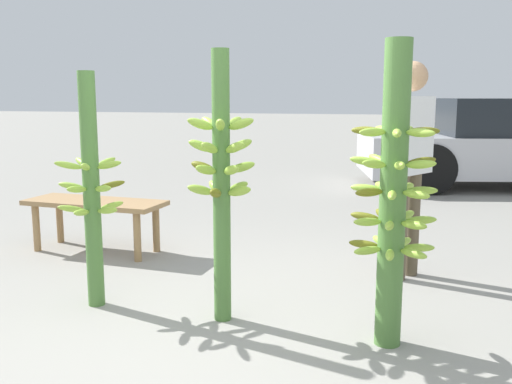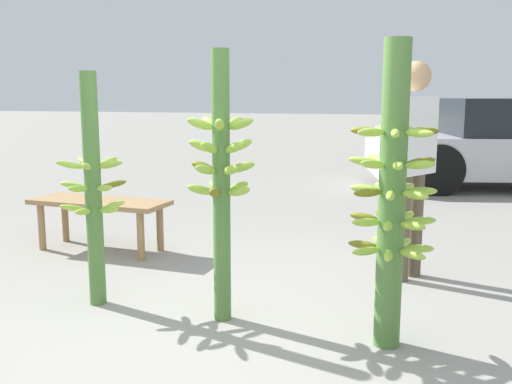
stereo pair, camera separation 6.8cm
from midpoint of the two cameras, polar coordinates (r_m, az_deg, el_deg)
name	(u,v)px [view 2 (the right image)]	position (r m, az deg, el deg)	size (l,w,h in m)	color
ground_plane	(204,355)	(3.08, -4.61, -15.91)	(80.00, 80.00, 0.00)	gray
banana_stalk_left	(93,190)	(3.69, -15.48, 0.20)	(0.43, 0.43, 1.47)	#4C7A38
banana_stalk_center	(221,178)	(3.29, -2.90, 1.37)	(0.41, 0.41, 1.59)	#4C7A38
banana_stalk_right	(392,196)	(3.03, 14.07, -0.41)	(0.46, 0.46, 1.61)	#4C7A38
vendor_person	(413,150)	(4.21, 15.84, 4.05)	(0.35, 0.52, 1.56)	brown
market_bench	(100,208)	(5.06, -15.00, -1.53)	(1.22, 0.48, 0.45)	#99754C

